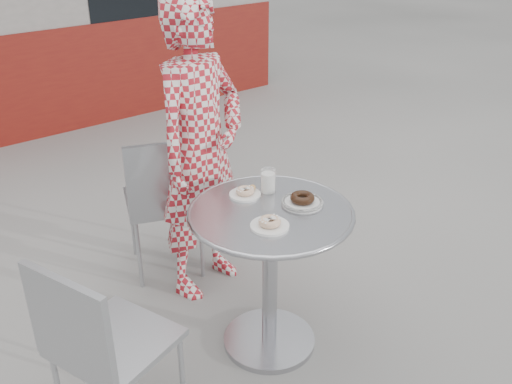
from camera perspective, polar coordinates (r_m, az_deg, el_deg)
ground at (r=3.06m, az=0.97°, el=-14.90°), size 60.00×60.00×0.00m
bistro_table at (r=2.71m, az=1.45°, el=-5.40°), size 0.78×0.78×0.79m
chair_far at (r=3.51m, az=-9.02°, el=-3.55°), size 0.56×0.56×0.90m
chair_left at (r=2.57m, az=-13.60°, el=-17.52°), size 0.54×0.53×0.89m
seated_person at (r=3.10m, az=-5.54°, el=4.04°), size 0.70×0.55×1.68m
plate_far at (r=2.74m, az=-1.06°, el=-0.03°), size 0.15×0.15×0.04m
plate_near at (r=2.48m, az=1.38°, el=-3.18°), size 0.17×0.17×0.04m
plate_checker at (r=2.67m, az=4.65°, el=-0.89°), size 0.20×0.20×0.05m
milk_cup at (r=2.76m, az=1.23°, el=1.06°), size 0.07×0.07×0.12m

